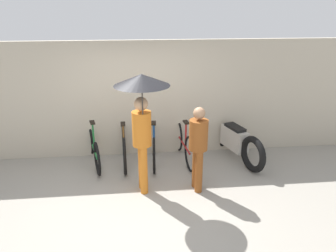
{
  "coord_description": "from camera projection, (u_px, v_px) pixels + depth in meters",
  "views": [
    {
      "loc": [
        -0.04,
        -4.51,
        3.12
      ],
      "look_at": [
        0.54,
        1.08,
        1.0
      ],
      "focal_mm": 35.0,
      "sensor_mm": 36.0,
      "label": 1
    }
  ],
  "objects": [
    {
      "name": "ground_plane",
      "position": [
        142.0,
        208.0,
        5.31
      ],
      "size": [
        30.0,
        30.0,
        0.0
      ],
      "primitive_type": "plane",
      "color": "gray"
    },
    {
      "name": "parked_bicycle_0",
      "position": [
        94.0,
        147.0,
        6.7
      ],
      "size": [
        0.56,
        1.66,
        1.04
      ],
      "rotation": [
        0.0,
        0.0,
        1.81
      ],
      "color": "black",
      "rests_on": "ground"
    },
    {
      "name": "motorcycle",
      "position": [
        234.0,
        140.0,
        6.92
      ],
      "size": [
        0.83,
        1.98,
        0.93
      ],
      "rotation": [
        0.0,
        0.0,
        1.87
      ],
      "color": "black",
      "rests_on": "ground"
    },
    {
      "name": "parked_bicycle_3",
      "position": [
        183.0,
        143.0,
        6.85
      ],
      "size": [
        0.44,
        1.7,
        1.02
      ],
      "rotation": [
        0.0,
        0.0,
        1.67
      ],
      "color": "black",
      "rests_on": "ground"
    },
    {
      "name": "back_wall",
      "position": [
        137.0,
        100.0,
        6.86
      ],
      "size": [
        10.93,
        0.12,
        2.44
      ],
      "color": "#B2A893",
      "rests_on": "ground"
    },
    {
      "name": "parked_bicycle_1",
      "position": [
        124.0,
        145.0,
        6.73
      ],
      "size": [
        0.44,
        1.72,
        1.05
      ],
      "rotation": [
        0.0,
        0.0,
        1.62
      ],
      "color": "black",
      "rests_on": "ground"
    },
    {
      "name": "pedestrian_leading",
      "position": [
        142.0,
        106.0,
        5.19
      ],
      "size": [
        0.88,
        0.88,
        2.11
      ],
      "rotation": [
        0.0,
        0.0,
        3.29
      ],
      "color": "#C66B1E",
      "rests_on": "ground"
    },
    {
      "name": "parked_bicycle_2",
      "position": [
        154.0,
        144.0,
        6.78
      ],
      "size": [
        0.44,
        1.7,
        1.11
      ],
      "rotation": [
        0.0,
        0.0,
        1.51
      ],
      "color": "black",
      "rests_on": "ground"
    },
    {
      "name": "pedestrian_center",
      "position": [
        198.0,
        144.0,
        5.55
      ],
      "size": [
        0.32,
        0.32,
        1.53
      ],
      "rotation": [
        0.0,
        0.0,
        3.25
      ],
      "color": "brown",
      "rests_on": "ground"
    }
  ]
}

